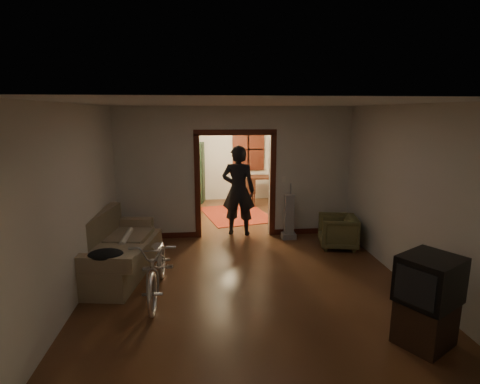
{
  "coord_description": "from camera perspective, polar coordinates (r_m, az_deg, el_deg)",
  "views": [
    {
      "loc": [
        -0.68,
        -7.15,
        2.68
      ],
      "look_at": [
        0.0,
        -0.3,
        1.2
      ],
      "focal_mm": 28.0,
      "sensor_mm": 36.0,
      "label": 1
    }
  ],
  "objects": [
    {
      "name": "floor",
      "position": [
        7.67,
        -0.22,
        -8.33
      ],
      "size": [
        5.0,
        8.5,
        0.01
      ],
      "primitive_type": "cube",
      "color": "#402314",
      "rests_on": "ground"
    },
    {
      "name": "ceiling",
      "position": [
        7.18,
        -0.24,
        13.09
      ],
      "size": [
        5.0,
        8.5,
        0.01
      ],
      "primitive_type": "cube",
      "color": "white",
      "rests_on": "floor"
    },
    {
      "name": "wall_back",
      "position": [
        11.49,
        -2.25,
        5.72
      ],
      "size": [
        5.0,
        0.02,
        2.8
      ],
      "primitive_type": "cube",
      "color": "beige",
      "rests_on": "floor"
    },
    {
      "name": "wall_left",
      "position": [
        7.49,
        -19.65,
        1.58
      ],
      "size": [
        0.02,
        8.5,
        2.8
      ],
      "primitive_type": "cube",
      "color": "beige",
      "rests_on": "floor"
    },
    {
      "name": "wall_right",
      "position": [
        7.93,
        18.08,
        2.24
      ],
      "size": [
        0.02,
        8.5,
        2.8
      ],
      "primitive_type": "cube",
      "color": "beige",
      "rests_on": "floor"
    },
    {
      "name": "partition_wall",
      "position": [
        8.03,
        -0.74,
        2.96
      ],
      "size": [
        5.0,
        0.14,
        2.8
      ],
      "primitive_type": "cube",
      "color": "beige",
      "rests_on": "floor"
    },
    {
      "name": "door_casing",
      "position": [
        8.08,
        -0.73,
        0.86
      ],
      "size": [
        1.74,
        0.2,
        2.32
      ],
      "primitive_type": "cube",
      "color": "#40170E",
      "rests_on": "floor"
    },
    {
      "name": "far_window",
      "position": [
        11.5,
        1.26,
        6.49
      ],
      "size": [
        0.98,
        0.06,
        1.28
      ],
      "primitive_type": "cube",
      "color": "black",
      "rests_on": "wall_back"
    },
    {
      "name": "chandelier",
      "position": [
        9.68,
        -1.66,
        10.17
      ],
      "size": [
        0.24,
        0.24,
        0.24
      ],
      "primitive_type": "sphere",
      "color": "#FFE0A5",
      "rests_on": "ceiling"
    },
    {
      "name": "light_switch",
      "position": [
        8.14,
        6.7,
        1.93
      ],
      "size": [
        0.08,
        0.01,
        0.12
      ],
      "primitive_type": "cube",
      "color": "silver",
      "rests_on": "partition_wall"
    },
    {
      "name": "sofa",
      "position": [
        6.67,
        -18.24,
        -7.68
      ],
      "size": [
        1.27,
        2.25,
        0.98
      ],
      "primitive_type": "cube",
      "rotation": [
        0.0,
        0.0,
        -0.15
      ],
      "color": "#71664B",
      "rests_on": "floor"
    },
    {
      "name": "rolled_paper",
      "position": [
        6.91,
        -16.92,
        -6.54
      ],
      "size": [
        0.1,
        0.82,
        0.1
      ],
      "primitive_type": "cylinder",
      "rotation": [
        1.57,
        0.0,
        0.0
      ],
      "color": "beige",
      "rests_on": "sofa"
    },
    {
      "name": "jacket",
      "position": [
        5.76,
        -19.8,
        -8.93
      ],
      "size": [
        0.5,
        0.37,
        0.14
      ],
      "primitive_type": "ellipsoid",
      "color": "black",
      "rests_on": "sofa"
    },
    {
      "name": "bicycle",
      "position": [
        5.75,
        -12.4,
        -10.8
      ],
      "size": [
        0.63,
        1.78,
        0.94
      ],
      "primitive_type": "imported",
      "rotation": [
        0.0,
        0.0,
        0.0
      ],
      "color": "silver",
      "rests_on": "floor"
    },
    {
      "name": "armchair",
      "position": [
        7.79,
        14.65,
        -5.84
      ],
      "size": [
        0.84,
        0.83,
        0.66
      ],
      "primitive_type": "imported",
      "rotation": [
        0.0,
        0.0,
        -1.76
      ],
      "color": "brown",
      "rests_on": "floor"
    },
    {
      "name": "tv_stand",
      "position": [
        5.11,
        26.34,
        -17.48
      ],
      "size": [
        0.76,
        0.74,
        0.52
      ],
      "primitive_type": "cube",
      "rotation": [
        0.0,
        0.0,
        0.54
      ],
      "color": "black",
      "rests_on": "floor"
    },
    {
      "name": "crt_tv",
      "position": [
        4.87,
        26.96,
        -11.78
      ],
      "size": [
        0.83,
        0.81,
        0.54
      ],
      "primitive_type": "cube",
      "rotation": [
        0.0,
        0.0,
        0.54
      ],
      "color": "black",
      "rests_on": "tv_stand"
    },
    {
      "name": "vacuum",
      "position": [
        8.07,
        7.49,
        -3.76
      ],
      "size": [
        0.32,
        0.26,
        0.97
      ],
      "primitive_type": "cube",
      "rotation": [
        0.0,
        0.0,
        -0.09
      ],
      "color": "gray",
      "rests_on": "floor"
    },
    {
      "name": "person",
      "position": [
        8.18,
        -0.26,
        0.21
      ],
      "size": [
        0.81,
        0.63,
        1.98
      ],
      "primitive_type": "imported",
      "rotation": [
        0.0,
        0.0,
        2.91
      ],
      "color": "black",
      "rests_on": "floor"
    },
    {
      "name": "oriental_rug",
      "position": [
        9.97,
        -0.59,
        -3.41
      ],
      "size": [
        1.99,
        2.36,
        0.02
      ],
      "primitive_type": "cube",
      "rotation": [
        0.0,
        0.0,
        0.23
      ],
      "color": "maroon",
      "rests_on": "floor"
    },
    {
      "name": "locker",
      "position": [
        11.29,
        -7.88,
        2.94
      ],
      "size": [
        0.98,
        0.67,
        1.8
      ],
      "primitive_type": "cube",
      "rotation": [
        0.0,
        0.0,
        -0.21
      ],
      "color": "#1C2E1E",
      "rests_on": "floor"
    },
    {
      "name": "globe",
      "position": [
        11.17,
        -8.03,
        8.21
      ],
      "size": [
        0.26,
        0.26,
        0.26
      ],
      "primitive_type": "sphere",
      "color": "#1E5972",
      "rests_on": "locker"
    },
    {
      "name": "desk",
      "position": [
        11.16,
        4.22,
        0.32
      ],
      "size": [
        1.17,
        0.77,
        0.81
      ],
      "primitive_type": "cube",
      "rotation": [
        0.0,
        0.0,
        0.15
      ],
      "color": "#341B11",
      "rests_on": "floor"
    },
    {
      "name": "desk_chair",
      "position": [
        10.75,
        1.22,
        0.03
      ],
      "size": [
        0.43,
        0.43,
        0.86
      ],
      "primitive_type": "cube",
      "rotation": [
        0.0,
        0.0,
        -0.14
      ],
      "color": "#341B11",
      "rests_on": "floor"
    }
  ]
}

